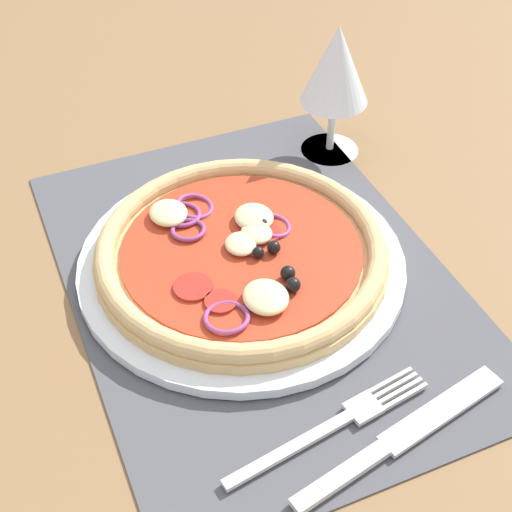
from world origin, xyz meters
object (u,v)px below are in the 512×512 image
(knife, at_px, (404,435))
(wine_glass, at_px, (336,68))
(plate, at_px, (242,263))
(pizza, at_px, (241,250))
(fork, at_px, (339,422))

(knife, relative_size, wine_glass, 1.34)
(plate, distance_m, wine_glass, 0.23)
(knife, bearing_deg, pizza, 89.02)
(plate, height_order, fork, plate)
(plate, relative_size, wine_glass, 2.01)
(plate, distance_m, knife, 0.22)
(pizza, distance_m, fork, 0.19)
(fork, xyz_separation_m, wine_glass, (-0.33, 0.16, 0.10))
(pizza, xyz_separation_m, fork, (0.19, 0.00, -0.02))
(pizza, xyz_separation_m, knife, (0.22, 0.04, -0.02))
(plate, distance_m, pizza, 0.02)
(fork, relative_size, wine_glass, 1.21)
(pizza, relative_size, knife, 1.34)
(pizza, xyz_separation_m, wine_glass, (-0.14, 0.16, 0.08))
(plate, relative_size, fork, 1.66)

